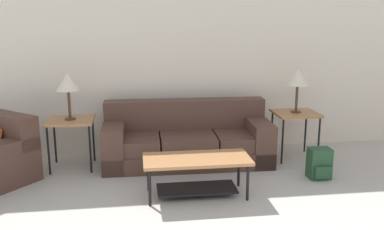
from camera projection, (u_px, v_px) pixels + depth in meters
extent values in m
cube|color=silver|center=(182.00, 62.00, 6.20)|extent=(9.09, 0.06, 2.60)
cube|color=#4C3328|center=(187.00, 155.00, 5.82)|extent=(2.25, 0.91, 0.22)
cube|color=#4C3328|center=(132.00, 143.00, 5.67)|extent=(0.74, 0.80, 0.20)
cube|color=#4C3328|center=(187.00, 141.00, 5.76)|extent=(0.74, 0.80, 0.20)
cube|color=#4C3328|center=(241.00, 139.00, 5.84)|extent=(0.74, 0.80, 0.20)
cube|color=#4C3328|center=(185.00, 114.00, 6.00)|extent=(2.24, 0.30, 0.40)
cube|color=#4C3328|center=(114.00, 145.00, 5.67)|extent=(0.30, 0.88, 0.58)
cube|color=#4C3328|center=(258.00, 140.00, 5.89)|extent=(0.30, 0.88, 0.58)
cube|color=#4C3328|center=(5.00, 129.00, 5.29)|extent=(0.92, 0.85, 0.40)
cube|color=#A87042|center=(197.00, 159.00, 4.71)|extent=(1.18, 0.53, 0.04)
cylinder|color=black|center=(150.00, 188.00, 4.49)|extent=(0.03, 0.03, 0.41)
cylinder|color=black|center=(248.00, 183.00, 4.63)|extent=(0.03, 0.03, 0.41)
cylinder|color=black|center=(148.00, 174.00, 4.88)|extent=(0.03, 0.03, 0.41)
cylinder|color=black|center=(239.00, 169.00, 5.02)|extent=(0.03, 0.03, 0.41)
cube|color=black|center=(197.00, 189.00, 4.79)|extent=(0.88, 0.37, 0.02)
cube|color=#A87042|center=(70.00, 121.00, 5.52)|extent=(0.59, 0.54, 0.03)
cylinder|color=black|center=(48.00, 151.00, 5.34)|extent=(0.03, 0.03, 0.63)
cylinder|color=black|center=(90.00, 149.00, 5.41)|extent=(0.03, 0.03, 0.63)
cylinder|color=black|center=(55.00, 141.00, 5.79)|extent=(0.03, 0.03, 0.63)
cylinder|color=black|center=(93.00, 139.00, 5.86)|extent=(0.03, 0.03, 0.63)
cube|color=#A87042|center=(296.00, 113.00, 5.92)|extent=(0.59, 0.54, 0.03)
cylinder|color=black|center=(282.00, 142.00, 5.74)|extent=(0.03, 0.03, 0.63)
cylinder|color=black|center=(319.00, 140.00, 5.81)|extent=(0.03, 0.03, 0.63)
cylinder|color=black|center=(272.00, 132.00, 6.19)|extent=(0.03, 0.03, 0.63)
cylinder|color=black|center=(305.00, 131.00, 6.25)|extent=(0.03, 0.03, 0.63)
cylinder|color=#472D1E|center=(70.00, 119.00, 5.52)|extent=(0.14, 0.14, 0.02)
cylinder|color=#472D1E|center=(69.00, 104.00, 5.47)|extent=(0.04, 0.04, 0.36)
cone|color=beige|center=(68.00, 82.00, 5.41)|extent=(0.30, 0.30, 0.22)
cylinder|color=#472D1E|center=(296.00, 112.00, 5.92)|extent=(0.14, 0.14, 0.02)
cylinder|color=#472D1E|center=(297.00, 98.00, 5.87)|extent=(0.04, 0.04, 0.36)
cone|color=beige|center=(298.00, 77.00, 5.80)|extent=(0.30, 0.30, 0.22)
cube|color=#23472D|center=(319.00, 163.00, 5.27)|extent=(0.27, 0.20, 0.38)
cube|color=#23472D|center=(323.00, 172.00, 5.18)|extent=(0.20, 0.05, 0.15)
cylinder|color=#23472D|center=(310.00, 159.00, 5.38)|extent=(0.02, 0.02, 0.29)
cylinder|color=#23472D|center=(321.00, 158.00, 5.39)|extent=(0.02, 0.02, 0.29)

